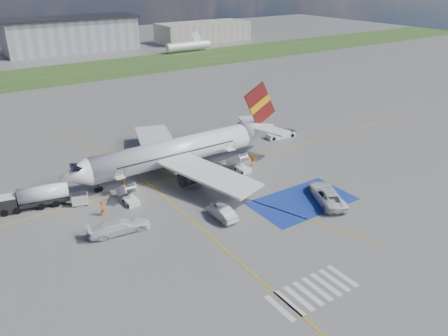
{
  "coord_description": "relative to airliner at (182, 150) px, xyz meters",
  "views": [
    {
      "loc": [
        -27.8,
        -41.18,
        28.56
      ],
      "look_at": [
        2.95,
        4.57,
        3.5
      ],
      "focal_mm": 35.0,
      "sensor_mm": 36.0,
      "label": 1
    }
  ],
  "objects": [
    {
      "name": "ground",
      "position": [
        -1.51,
        -14.0,
        -3.39
      ],
      "size": [
        400.0,
        400.0,
        0.0
      ],
      "primitive_type": "plane",
      "color": "#60605E",
      "rests_on": "ground"
    },
    {
      "name": "grass_strip",
      "position": [
        -1.51,
        81.0,
        -3.39
      ],
      "size": [
        400.0,
        30.0,
        0.01
      ],
      "primitive_type": "cube",
      "color": "#2D4C1E",
      "rests_on": "ground"
    },
    {
      "name": "taxiway_line_main",
      "position": [
        -1.51,
        -2.0,
        -3.39
      ],
      "size": [
        120.0,
        0.2,
        0.01
      ],
      "primitive_type": "cube",
      "color": "gold",
      "rests_on": "ground"
    },
    {
      "name": "taxiway_line_cross",
      "position": [
        -6.51,
        -24.0,
        -3.39
      ],
      "size": [
        0.2,
        60.0,
        0.01
      ],
      "primitive_type": "cube",
      "color": "gold",
      "rests_on": "ground"
    },
    {
      "name": "taxiway_line_diag",
      "position": [
        -1.51,
        -2.0,
        -3.39
      ],
      "size": [
        20.71,
        56.45,
        0.01
      ],
      "primitive_type": "cube",
      "rotation": [
        0.0,
        0.0,
        0.35
      ],
      "color": "gold",
      "rests_on": "ground"
    },
    {
      "name": "staging_box",
      "position": [
        8.49,
        -18.0,
        -3.39
      ],
      "size": [
        14.0,
        8.0,
        0.01
      ],
      "primitive_type": "cube",
      "color": "navy",
      "rests_on": "ground"
    },
    {
      "name": "crosswalk",
      "position": [
        -3.31,
        -32.0,
        -3.39
      ],
      "size": [
        9.0,
        4.0,
        0.01
      ],
      "color": "silver",
      "rests_on": "ground"
    },
    {
      "name": "terminal_centre",
      "position": [
        18.49,
        121.0,
        2.61
      ],
      "size": [
        48.0,
        18.0,
        12.0
      ],
      "primitive_type": "cube",
      "color": "gray",
      "rests_on": "ground"
    },
    {
      "name": "terminal_east",
      "position": [
        73.49,
        114.0,
        0.61
      ],
      "size": [
        40.0,
        16.0,
        8.0
      ],
      "primitive_type": "cube",
      "color": "gray",
      "rests_on": "ground"
    },
    {
      "name": "airliner",
      "position": [
        0.0,
        0.0,
        0.0
      ],
      "size": [
        36.81,
        32.95,
        11.92
      ],
      "color": "white",
      "rests_on": "ground"
    },
    {
      "name": "airstairs_fwd",
      "position": [
        -11.01,
        -5.3,
        -2.77
      ],
      "size": [
        1.9,
        5.2,
        3.6
      ],
      "color": "white",
      "rests_on": "ground"
    },
    {
      "name": "airstairs_aft",
      "position": [
        7.49,
        -5.3,
        -2.77
      ],
      "size": [
        1.9,
        5.2,
        3.6
      ],
      "color": "white",
      "rests_on": "ground"
    },
    {
      "name": "fuel_tanker",
      "position": [
        -21.75,
        0.47,
        -2.18
      ],
      "size": [
        8.71,
        3.87,
        2.88
      ],
      "rotation": [
        0.0,
        0.0,
        -0.2
      ],
      "color": "black",
      "rests_on": "ground"
    },
    {
      "name": "gpu_cart",
      "position": [
        -16.75,
        -2.17,
        -2.63
      ],
      "size": [
        2.3,
        1.82,
        1.69
      ],
      "rotation": [
        0.0,
        0.0,
        -0.3
      ],
      "color": "white",
      "rests_on": "ground"
    },
    {
      "name": "belt_loader",
      "position": [
        22.34,
        2.58,
        -2.95
      ],
      "size": [
        6.04,
        2.79,
        1.76
      ],
      "rotation": [
        0.0,
        0.0,
        -0.13
      ],
      "color": "white",
      "rests_on": "ground"
    },
    {
      "name": "car_silver_a",
      "position": [
        -2.53,
        -14.53,
        -2.61
      ],
      "size": [
        2.7,
        4.88,
        1.57
      ],
      "primitive_type": "imported",
      "rotation": [
        0.0,
        0.0,
        2.95
      ],
      "color": "silver",
      "rests_on": "ground"
    },
    {
      "name": "car_silver_b",
      "position": [
        -3.03,
        -15.57,
        -2.58
      ],
      "size": [
        1.77,
        4.98,
        1.64
      ],
      "primitive_type": "imported",
      "rotation": [
        0.0,
        0.0,
        3.15
      ],
      "color": "#B1B4B8",
      "rests_on": "ground"
    },
    {
      "name": "van_white_a",
      "position": [
        11.27,
        -19.72,
        -2.17
      ],
      "size": [
        5.51,
        7.18,
        2.45
      ],
      "primitive_type": "imported",
      "rotation": [
        0.0,
        0.0,
        2.7
      ],
      "color": "white",
      "rests_on": "ground"
    },
    {
      "name": "van_white_b",
      "position": [
        -14.98,
        -11.53,
        -2.3
      ],
      "size": [
        5.79,
        2.91,
        2.18
      ],
      "primitive_type": "imported",
      "rotation": [
        0.0,
        0.0,
        1.45
      ],
      "color": "silver",
      "rests_on": "ground"
    },
    {
      "name": "crew_fwd",
      "position": [
        -15.17,
        -6.44,
        -2.42
      ],
      "size": [
        0.85,
        0.77,
        1.94
      ],
      "primitive_type": "imported",
      "rotation": [
        0.0,
        0.0,
        0.57
      ],
      "color": "orange",
      "rests_on": "ground"
    },
    {
      "name": "crew_nose",
      "position": [
        -9.84,
        0.25,
        -2.54
      ],
      "size": [
        0.93,
        1.02,
        1.7
      ],
      "primitive_type": "imported",
      "rotation": [
        0.0,
        0.0,
        -1.14
      ],
      "color": "orange",
      "rests_on": "ground"
    },
    {
      "name": "crew_aft",
      "position": [
        10.11,
        -4.72,
        -2.41
      ],
      "size": [
        0.9,
        1.25,
        1.97
      ],
      "primitive_type": "imported",
      "rotation": [
        0.0,
        0.0,
        1.97
      ],
      "color": "orange",
      "rests_on": "ground"
    }
  ]
}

